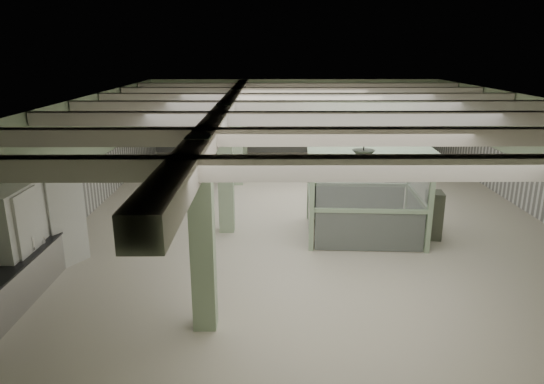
{
  "coord_description": "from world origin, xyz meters",
  "views": [
    {
      "loc": [
        -1.32,
        -14.06,
        5.01
      ],
      "look_at": [
        -1.22,
        -1.52,
        1.3
      ],
      "focal_mm": 32.0,
      "sensor_mm": 36.0,
      "label": 1
    }
  ],
  "objects_px": {
    "filing_cabinet": "(433,215)",
    "walkin_cooler": "(28,229)",
    "prep_counter": "(19,276)",
    "guard_booth": "(365,174)"
  },
  "relations": [
    {
      "from": "filing_cabinet",
      "to": "walkin_cooler",
      "type": "bearing_deg",
      "value": -158.75
    },
    {
      "from": "walkin_cooler",
      "to": "filing_cabinet",
      "type": "height_order",
      "value": "walkin_cooler"
    },
    {
      "from": "prep_counter",
      "to": "walkin_cooler",
      "type": "relative_size",
      "value": 1.84
    },
    {
      "from": "prep_counter",
      "to": "guard_booth",
      "type": "bearing_deg",
      "value": 23.92
    },
    {
      "from": "walkin_cooler",
      "to": "prep_counter",
      "type": "bearing_deg",
      "value": -84.04
    },
    {
      "from": "walkin_cooler",
      "to": "filing_cabinet",
      "type": "distance_m",
      "value": 10.12
    },
    {
      "from": "walkin_cooler",
      "to": "guard_booth",
      "type": "height_order",
      "value": "guard_booth"
    },
    {
      "from": "prep_counter",
      "to": "guard_booth",
      "type": "height_order",
      "value": "guard_booth"
    },
    {
      "from": "prep_counter",
      "to": "filing_cabinet",
      "type": "bearing_deg",
      "value": 18.27
    },
    {
      "from": "prep_counter",
      "to": "guard_booth",
      "type": "distance_m",
      "value": 8.7
    }
  ]
}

